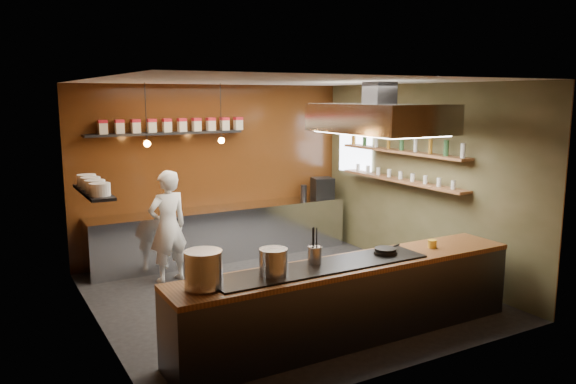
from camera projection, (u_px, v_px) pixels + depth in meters
floor at (284, 296)px, 7.98m from camera, size 5.00×5.00×0.00m
back_wall at (215, 171)px, 9.87m from camera, size 5.00×0.00×5.00m
left_wall at (96, 210)px, 6.51m from camera, size 0.00×5.00×5.00m
right_wall at (421, 179)px, 8.94m from camera, size 0.00×5.00×5.00m
ceiling at (284, 81)px, 7.47m from camera, size 5.00×5.00×0.00m
window_pane at (355, 146)px, 10.30m from camera, size 0.00×1.00×1.00m
prep_counter at (223, 233)px, 9.76m from camera, size 4.60×0.65×0.90m
pass_counter at (351, 300)px, 6.53m from camera, size 4.40×0.72×0.94m
tin_shelf at (166, 133)px, 9.19m from camera, size 2.60×0.26×0.04m
plate_shelf at (93, 192)px, 7.44m from camera, size 0.30×1.40×0.04m
bottle_shelf_upper at (401, 152)px, 9.05m from camera, size 0.26×2.80×0.04m
bottle_shelf_lower at (400, 180)px, 9.13m from camera, size 0.26×2.80×0.04m
extractor_hood at (379, 118)px, 7.84m from camera, size 1.20×2.00×0.72m
pendant_left at (147, 140)px, 8.39m from camera, size 0.10×0.10×0.95m
pendant_right at (221, 137)px, 8.97m from camera, size 0.10×0.10×0.95m
storage_tins at (175, 125)px, 9.24m from camera, size 2.43×0.13×0.22m
plate_stacks at (93, 185)px, 7.42m from camera, size 0.26×1.16×0.16m
bottles at (402, 143)px, 9.02m from camera, size 0.06×2.66×0.24m
wine_glasses at (401, 175)px, 9.11m from camera, size 0.07×2.37×0.13m
stockpot_large at (204, 269)px, 5.53m from camera, size 0.43×0.43×0.37m
stockpot_small at (273, 262)px, 5.90m from camera, size 0.34×0.34×0.29m
utensil_crock at (315, 255)px, 6.30m from camera, size 0.19×0.19×0.20m
frying_pan at (386, 251)px, 6.72m from camera, size 0.44×0.28×0.07m
butter_jar at (432, 244)px, 7.06m from camera, size 0.13×0.13×0.10m
espresso_machine at (322, 187)px, 10.67m from camera, size 0.44×0.43×0.37m
chef at (168, 227)px, 8.48m from camera, size 0.69×0.52×1.72m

